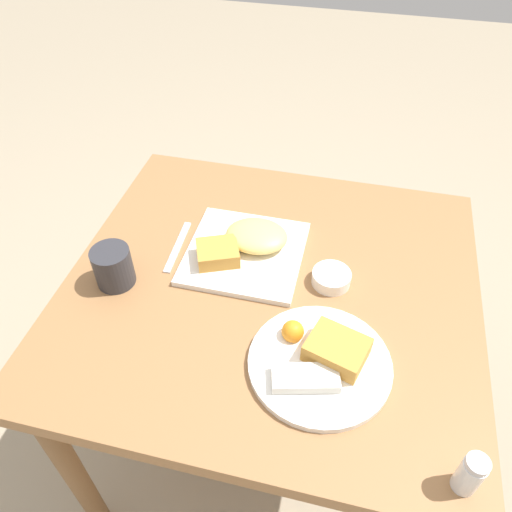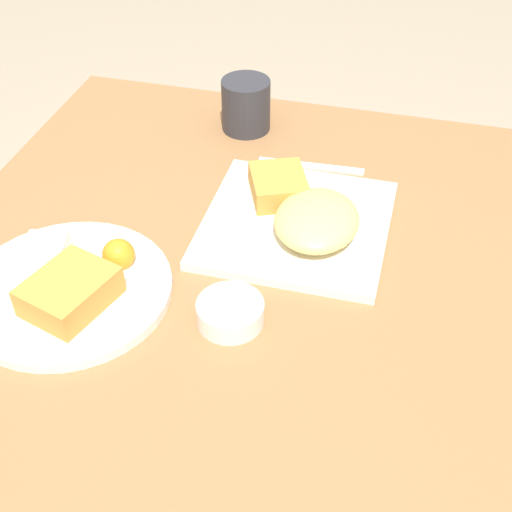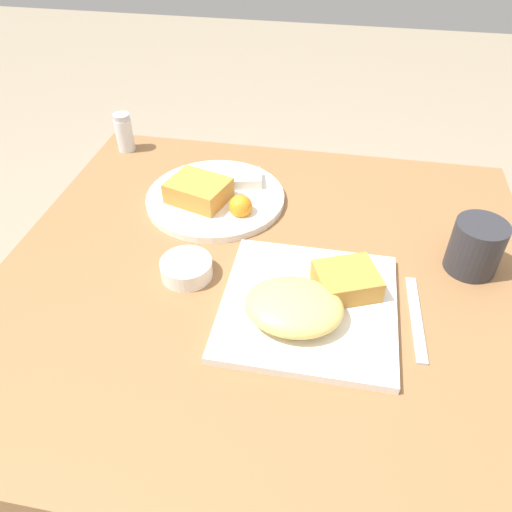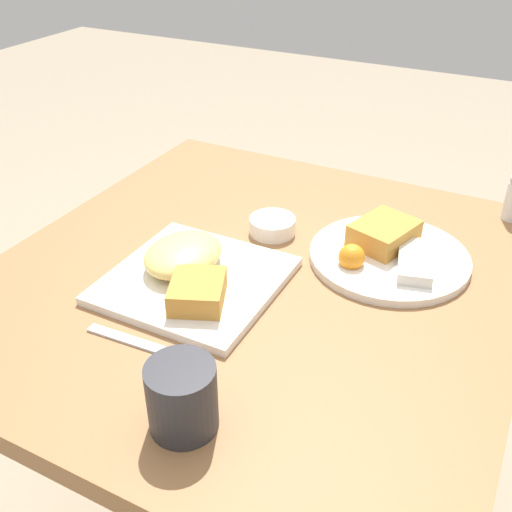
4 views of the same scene
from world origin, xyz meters
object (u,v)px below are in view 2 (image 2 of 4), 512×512
object	(u,v)px
plate_oval_far	(69,286)
sauce_ramekin	(230,312)
butter_knife	(311,166)
coffee_mug	(246,105)
plate_square_near	(301,217)

from	to	relation	value
plate_oval_far	sauce_ramekin	world-z (taller)	plate_oval_far
plate_oval_far	butter_knife	world-z (taller)	plate_oval_far
butter_knife	coffee_mug	world-z (taller)	coffee_mug
coffee_mug	butter_knife	bearing A→B (deg)	-124.69
coffee_mug	plate_square_near	bearing A→B (deg)	-149.16
butter_knife	coffee_mug	bearing A→B (deg)	-37.45
plate_square_near	plate_oval_far	bearing A→B (deg)	128.99
plate_oval_far	coffee_mug	xyz separation A→B (m)	(0.46, -0.11, 0.03)
sauce_ramekin	plate_square_near	bearing A→B (deg)	-12.96
plate_square_near	plate_oval_far	size ratio (longest dim) A/B	0.97
plate_oval_far	butter_knife	size ratio (longest dim) A/B	1.56
plate_square_near	butter_knife	world-z (taller)	plate_square_near
sauce_ramekin	butter_knife	xyz separation A→B (m)	(0.36, -0.03, -0.01)
coffee_mug	sauce_ramekin	bearing A→B (deg)	-167.09
plate_square_near	sauce_ramekin	world-z (taller)	plate_square_near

